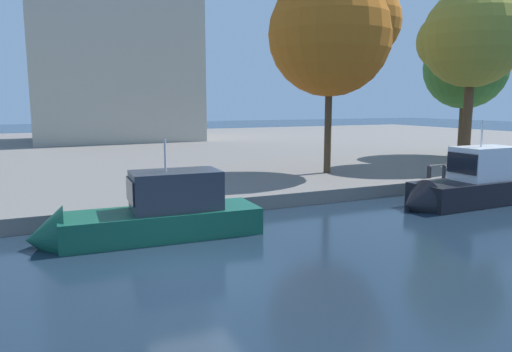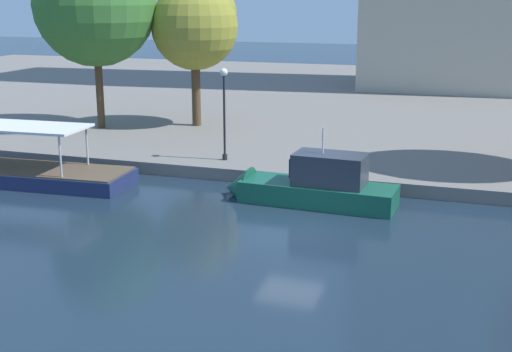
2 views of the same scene
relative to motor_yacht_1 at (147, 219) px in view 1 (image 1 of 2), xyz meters
The scene contains 9 objects.
ground_plane 4.34m from the motor_yacht_1, 84.09° to the right, with size 220.00×220.00×0.00m, color #192838.
dock_promenade 29.76m from the motor_yacht_1, 89.15° to the left, with size 120.00×55.00×0.65m, color slate.
motor_yacht_1 is the anchor object (origin of this frame).
motor_yacht_2 15.16m from the motor_yacht_1, ahead, with size 7.84×2.34×4.71m.
mooring_bollard_0 16.64m from the motor_yacht_1, 10.72° to the left, with size 0.27×0.27×0.71m.
mooring_bollard_1 17.20m from the motor_yacht_1, ahead, with size 0.23×0.23×0.77m.
tree_1 16.53m from the motor_yacht_1, 28.96° to the left, with size 7.43×7.14×11.62m.
tree_3 25.80m from the motor_yacht_1, 17.12° to the left, with size 6.63×6.63×11.78m.
tree_4 30.16m from the motor_yacht_1, 21.38° to the left, with size 6.38×6.38×10.07m.
Camera 1 is at (-3.87, -12.38, 4.78)m, focal length 33.42 mm.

